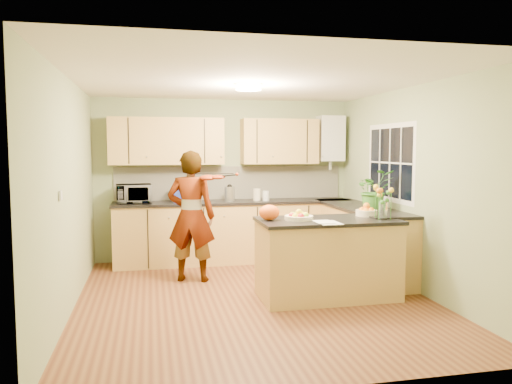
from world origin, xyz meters
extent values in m
plane|color=#562A18|center=(0.00, 0.00, 0.00)|extent=(4.50, 4.50, 0.00)
cube|color=white|center=(0.00, 0.00, 2.50)|extent=(4.00, 4.50, 0.02)
cube|color=gray|center=(0.00, 2.25, 1.25)|extent=(4.00, 0.02, 2.50)
cube|color=gray|center=(0.00, -2.25, 1.25)|extent=(4.00, 0.02, 2.50)
cube|color=gray|center=(-2.00, 0.00, 1.25)|extent=(0.02, 4.50, 2.50)
cube|color=gray|center=(2.00, 0.00, 1.25)|extent=(0.02, 4.50, 2.50)
cube|color=tan|center=(0.10, 1.95, 0.45)|extent=(3.60, 0.60, 0.90)
cube|color=black|center=(0.10, 1.94, 0.92)|extent=(3.64, 0.62, 0.04)
cube|color=tan|center=(1.70, 0.85, 0.45)|extent=(0.60, 2.20, 0.90)
cube|color=black|center=(1.69, 0.85, 0.92)|extent=(0.62, 2.24, 0.04)
cube|color=beige|center=(0.10, 2.23, 1.20)|extent=(3.60, 0.02, 0.52)
cube|color=tan|center=(-0.90, 2.08, 1.85)|extent=(1.70, 0.34, 0.70)
cube|color=tan|center=(0.85, 2.08, 1.85)|extent=(1.20, 0.34, 0.70)
cube|color=silver|center=(1.70, 2.09, 1.90)|extent=(0.40, 0.30, 0.72)
cylinder|color=silver|center=(1.70, 2.09, 1.50)|extent=(0.06, 0.06, 0.20)
cube|color=silver|center=(1.99, 0.60, 1.55)|extent=(0.01, 1.30, 1.05)
cube|color=black|center=(1.99, 0.60, 1.55)|extent=(0.01, 1.18, 0.92)
cube|color=silver|center=(-1.99, -0.60, 1.30)|extent=(0.02, 0.09, 0.09)
cylinder|color=#FFEABF|center=(0.00, 0.30, 2.46)|extent=(0.30, 0.30, 0.06)
cylinder|color=silver|center=(0.00, 0.30, 2.49)|extent=(0.10, 0.10, 0.02)
cube|color=tan|center=(0.85, -0.12, 0.44)|extent=(1.57, 0.79, 0.89)
cube|color=black|center=(0.85, -0.12, 0.91)|extent=(1.61, 0.83, 0.04)
cylinder|color=beige|center=(0.50, -0.12, 0.95)|extent=(0.33, 0.33, 0.05)
cylinder|color=beige|center=(1.40, 0.03, 0.96)|extent=(0.26, 0.26, 0.08)
cylinder|color=silver|center=(1.45, -0.30, 1.03)|extent=(0.10, 0.10, 0.21)
ellipsoid|color=#F75914|center=(0.17, -0.07, 1.01)|extent=(0.29, 0.27, 0.18)
cube|color=white|center=(0.75, -0.42, 0.93)|extent=(0.23, 0.32, 0.01)
imported|color=tan|center=(-0.64, 0.95, 0.86)|extent=(0.72, 0.57, 1.72)
imported|color=silver|center=(-1.39, 1.96, 1.08)|extent=(0.53, 0.38, 0.28)
cube|color=navy|center=(-0.65, 1.95, 1.07)|extent=(0.33, 0.25, 0.26)
cylinder|color=silver|center=(0.03, 1.94, 1.05)|extent=(0.16, 0.16, 0.22)
sphere|color=black|center=(0.03, 1.94, 1.20)|extent=(0.08, 0.08, 0.08)
cylinder|color=beige|center=(0.46, 1.94, 1.03)|extent=(0.15, 0.15, 0.18)
cylinder|color=silver|center=(0.59, 1.88, 1.02)|extent=(0.13, 0.13, 0.15)
imported|color=#397A28|center=(1.70, 0.46, 1.20)|extent=(0.49, 0.43, 0.53)
camera|label=1|loc=(-1.16, -5.55, 1.74)|focal=35.00mm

